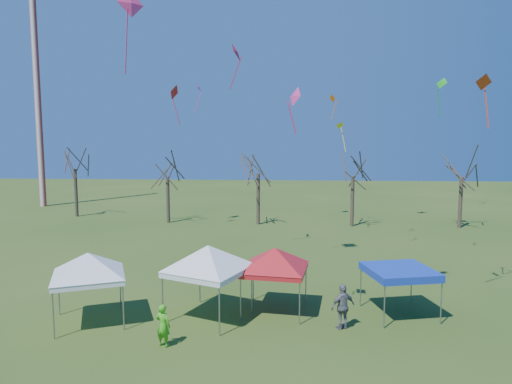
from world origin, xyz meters
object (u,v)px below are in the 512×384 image
tree_0 (74,152)px  tree_2 (258,155)px  tree_4 (463,159)px  tent_white_mid (208,250)px  tent_red (275,252)px  tent_blue (400,272)px  tree_3 (353,158)px  radio_mast (38,97)px  tree_1 (167,160)px  person_grey (343,307)px  tent_white_west (88,258)px  person_green (163,325)px

tree_0 → tree_2: tree_0 is taller
tree_0 → tree_2: bearing=-9.2°
tree_4 → tent_white_mid: tree_4 is taller
tent_white_mid → tent_red: 2.99m
tree_4 → tent_blue: size_ratio=2.44×
tree_3 → tree_2: bearing=177.7°
radio_mast → tree_2: 28.08m
tree_1 → person_grey: (13.34, -23.13, -4.85)m
radio_mast → person_grey: bearing=-46.7°
tree_1 → tree_3: tree_3 is taller
tent_white_west → tent_red: (7.74, 1.78, -0.08)m
tent_red → person_green: size_ratio=2.35×
tree_0 → tent_red: bearing=-49.5°
person_green → tent_white_west: bearing=-9.1°
radio_mast → tent_white_mid: size_ratio=6.44×
tree_3 → tent_white_mid: (-9.11, -21.74, -3.09)m
tree_3 → tree_4: size_ratio=1.00×
tree_0 → tent_white_west: (12.86, -25.91, -3.69)m
tree_0 → tent_blue: 35.84m
tree_4 → person_green: size_ratio=4.88×
radio_mast → tree_4: radio_mast is taller
tent_blue → person_green: bearing=-158.5°
tree_3 → person_green: (-10.32, -24.59, -5.27)m
tree_0 → person_grey: bearing=-47.8°
radio_mast → tent_white_west: size_ratio=6.86×
tent_white_mid → tent_red: size_ratio=1.02×
tree_3 → tent_blue: (-0.83, -20.85, -4.13)m
tree_2 → tree_3: (8.40, -0.33, -0.21)m
tree_0 → tent_white_mid: tree_0 is taller
tent_red → person_green: 5.86m
tree_3 → radio_mast: bearing=163.7°
tent_white_mid → person_green: bearing=-113.1°
tent_blue → person_green: 10.26m
person_grey → person_green: 7.17m
tree_2 → tent_white_west: 23.84m
tree_3 → tent_white_mid: 23.77m
tree_1 → tree_2: size_ratio=0.92×
tree_3 → tent_white_mid: tree_3 is taller
tree_2 → radio_mast: bearing=159.4°
tree_2 → tent_red: tree_2 is taller
person_grey → tent_blue: bearing=-176.7°
tree_2 → tent_red: (2.12, -21.13, -3.57)m
tent_red → person_grey: 3.76m
tent_white_west → person_grey: bearing=0.2°
tent_white_west → person_grey: 10.72m
tree_1 → tree_3: 16.81m
radio_mast → tree_0: size_ratio=2.96×
tree_1 → tree_3: bearing=-2.1°
tree_0 → tree_1: tree_0 is taller
tent_white_west → tree_4: bearing=44.0°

